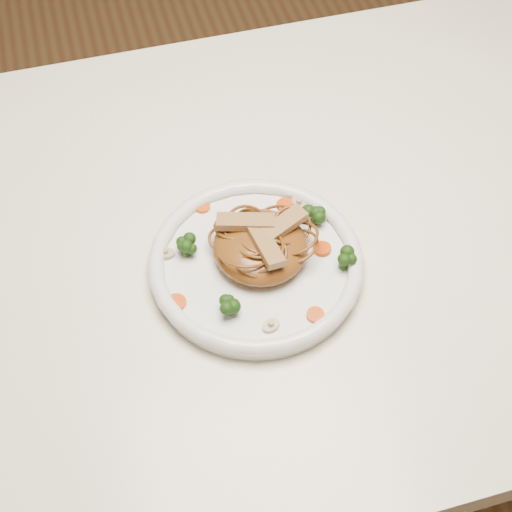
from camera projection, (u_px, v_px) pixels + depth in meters
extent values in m
plane|color=brown|center=(277.00, 450.00, 1.59)|extent=(4.00, 4.00, 0.00)
cube|color=beige|center=(289.00, 231.00, 1.01)|extent=(1.20, 0.80, 0.04)
cylinder|color=brown|center=(483.00, 167.00, 1.59)|extent=(0.06, 0.06, 0.71)
cylinder|color=white|center=(256.00, 267.00, 0.94)|extent=(0.32, 0.32, 0.02)
ellipsoid|color=brown|center=(260.00, 247.00, 0.93)|extent=(0.15, 0.15, 0.04)
cube|color=#A6874E|center=(281.00, 226.00, 0.92)|extent=(0.07, 0.05, 0.01)
cube|color=#A6874E|center=(246.00, 222.00, 0.92)|extent=(0.07, 0.04, 0.01)
cube|color=#A6874E|center=(266.00, 245.00, 0.90)|extent=(0.03, 0.07, 0.01)
cylinder|color=red|center=(285.00, 205.00, 0.98)|extent=(0.03, 0.03, 0.00)
cylinder|color=red|center=(177.00, 302.00, 0.89)|extent=(0.03, 0.03, 0.00)
cylinder|color=red|center=(322.00, 249.00, 0.94)|extent=(0.02, 0.02, 0.00)
cylinder|color=red|center=(202.00, 207.00, 0.98)|extent=(0.03, 0.03, 0.00)
cylinder|color=red|center=(315.00, 315.00, 0.88)|extent=(0.02, 0.02, 0.00)
cylinder|color=beige|center=(271.00, 326.00, 0.87)|extent=(0.03, 0.03, 0.01)
cylinder|color=beige|center=(323.00, 216.00, 0.97)|extent=(0.03, 0.03, 0.01)
cylinder|color=beige|center=(165.00, 253.00, 0.94)|extent=(0.03, 0.03, 0.01)
cylinder|color=beige|center=(299.00, 204.00, 0.98)|extent=(0.03, 0.03, 0.01)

